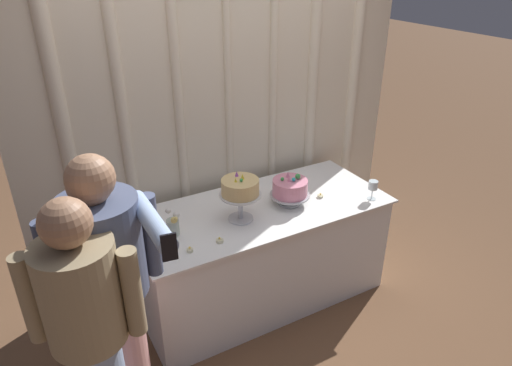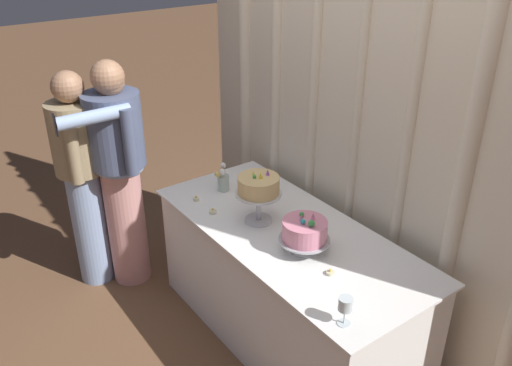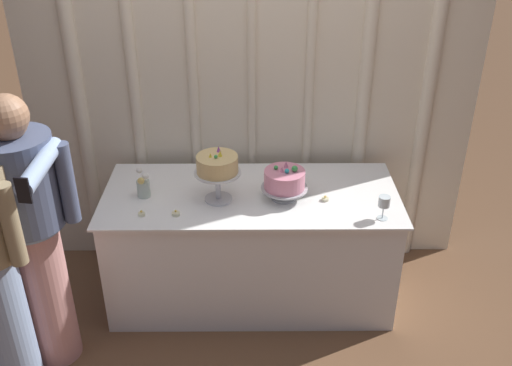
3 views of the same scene
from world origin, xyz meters
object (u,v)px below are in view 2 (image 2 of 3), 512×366
object	(u,v)px
flower_vase	(223,180)
cake_display_nearleft	(259,188)
cake_display_nearright	(305,232)
tealight_near_left	(213,212)
tealight_near_right	(330,273)
wine_glass	(346,305)
guest_man_dark_suit	(120,170)
cake_table	(287,285)
guest_man_pink_jacket	(82,174)
tealight_far_left	(196,199)
guest_girl_blue_dress	(119,169)

from	to	relation	value
flower_vase	cake_display_nearleft	bearing A→B (deg)	-4.80
cake_display_nearright	tealight_near_left	xyz separation A→B (m)	(-0.64, -0.19, -0.11)
tealight_near_left	tealight_near_right	distance (m)	0.91
wine_glass	tealight_near_right	world-z (taller)	wine_glass
guest_man_dark_suit	cake_display_nearright	bearing A→B (deg)	19.78
flower_vase	tealight_near_left	size ratio (longest dim) A/B	4.06
cake_display_nearleft	cake_display_nearright	bearing A→B (deg)	2.46
wine_glass	guest_man_dark_suit	xyz separation A→B (m)	(-1.93, -0.26, -0.01)
cake_table	guest_man_pink_jacket	size ratio (longest dim) A/B	1.16
cake_table	guest_man_pink_jacket	bearing A→B (deg)	-149.77
flower_vase	tealight_far_left	bearing A→B (deg)	-84.90
flower_vase	tealight_near_right	world-z (taller)	flower_vase
tealight_near_right	guest_man_pink_jacket	world-z (taller)	guest_man_pink_jacket
cake_display_nearleft	tealight_near_left	world-z (taller)	cake_display_nearleft
cake_table	guest_man_dark_suit	size ratio (longest dim) A/B	1.12
cake_display_nearright	flower_vase	xyz separation A→B (m)	(-0.86, 0.02, -0.04)
tealight_near_left	guest_man_dark_suit	distance (m)	0.79
cake_display_nearleft	flower_vase	world-z (taller)	cake_display_nearleft
tealight_far_left	guest_man_dark_suit	bearing A→B (deg)	-150.70
cake_table	tealight_near_left	xyz separation A→B (m)	(-0.44, -0.25, 0.41)
wine_glass	flower_vase	world-z (taller)	flower_vase
wine_glass	guest_man_pink_jacket	size ratio (longest dim) A/B	0.09
cake_table	guest_man_dark_suit	xyz separation A→B (m)	(-1.16, -0.55, 0.50)
wine_glass	tealight_near_left	xyz separation A→B (m)	(-1.20, 0.04, -0.10)
flower_vase	guest_girl_blue_dress	distance (m)	0.72
cake_table	tealight_near_left	size ratio (longest dim) A/B	38.63
guest_girl_blue_dress	guest_man_pink_jacket	world-z (taller)	guest_girl_blue_dress
guest_girl_blue_dress	guest_man_pink_jacket	size ratio (longest dim) A/B	1.02
guest_man_dark_suit	tealight_far_left	bearing A→B (deg)	29.30
cake_display_nearright	tealight_far_left	xyz separation A→B (m)	(-0.84, -0.20, -0.11)
guest_girl_blue_dress	flower_vase	bearing A→B (deg)	44.81
cake_table	tealight_near_right	distance (m)	0.61
wine_glass	guest_girl_blue_dress	world-z (taller)	guest_girl_blue_dress
wine_glass	cake_table	bearing A→B (deg)	159.04
cake_table	tealight_near_left	world-z (taller)	tealight_near_left
wine_glass	tealight_far_left	xyz separation A→B (m)	(-1.40, 0.04, -0.10)
tealight_near_right	cake_display_nearleft	bearing A→B (deg)	178.71
cake_table	tealight_far_left	distance (m)	0.80
cake_display_nearleft	wine_glass	bearing A→B (deg)	-12.83
wine_glass	guest_man_dark_suit	size ratio (longest dim) A/B	0.09
cake_display_nearright	guest_girl_blue_dress	world-z (taller)	guest_girl_blue_dress
flower_vase	guest_man_pink_jacket	bearing A→B (deg)	-131.85
cake_table	tealight_far_left	size ratio (longest dim) A/B	45.25
cake_table	tealight_far_left	xyz separation A→B (m)	(-0.64, -0.25, 0.41)
wine_glass	tealight_far_left	distance (m)	1.41
cake_table	flower_vase	world-z (taller)	flower_vase
tealight_near_right	guest_man_dark_suit	bearing A→B (deg)	-164.12
cake_table	guest_man_dark_suit	bearing A→B (deg)	-154.75
tealight_near_left	guest_man_dark_suit	size ratio (longest dim) A/B	0.03
cake_table	guest_man_pink_jacket	world-z (taller)	guest_man_pink_jacket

